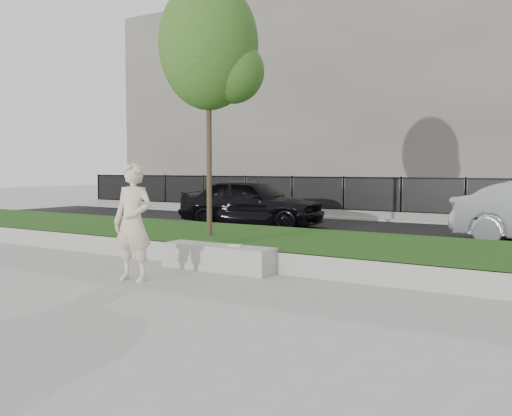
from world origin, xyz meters
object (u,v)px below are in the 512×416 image
Objects in this scene: car_dark at (252,202)px; man at (133,222)px; young_tree at (212,49)px; book at (235,245)px; stone_bench at (218,257)px.

man is at bearing -168.42° from car_dark.
man is 0.35× the size of young_tree.
book is at bearing 51.37° from man.
stone_bench is 0.40× the size of young_tree.
car_dark is (-2.08, 4.85, -3.74)m from young_tree.
car_dark is (-2.91, 8.26, -0.17)m from man.
man reaches higher than car_dark.
young_tree reaches higher than stone_bench.
book is (0.95, 1.67, -0.52)m from man.
stone_bench is at bearing -51.36° from young_tree.
young_tree is (-0.84, 3.41, 3.57)m from man.
book is at bearing 11.24° from stone_bench.
car_dark is at bearing 117.87° from stone_bench.
man is 0.43× the size of car_dark.
stone_bench is 0.50× the size of car_dark.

